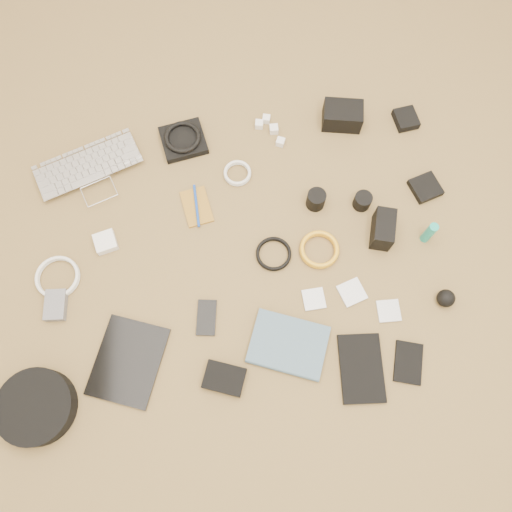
{
  "coord_description": "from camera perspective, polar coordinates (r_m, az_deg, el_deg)",
  "views": [
    {
      "loc": [
        0.01,
        -0.54,
        1.55
      ],
      "look_at": [
        0.04,
        -0.02,
        0.02
      ],
      "focal_mm": 35.0,
      "sensor_mm": 36.0,
      "label": 1
    }
  ],
  "objects": [
    {
      "name": "laptop",
      "position": [
        1.82,
        -18.08,
        8.5
      ],
      "size": [
        0.43,
        0.37,
        0.03
      ],
      "primitive_type": "imported",
      "rotation": [
        0.0,
        0.0,
        0.39
      ],
      "color": "silver",
      "rests_on": "ground"
    },
    {
      "name": "headphone_pouch",
      "position": [
        1.83,
        -8.3,
        12.94
      ],
      "size": [
        0.18,
        0.17,
        0.03
      ],
      "primitive_type": "cube",
      "rotation": [
        0.0,
        0.0,
        0.23
      ],
      "color": "black",
      "rests_on": "ground"
    },
    {
      "name": "headphones",
      "position": [
        1.81,
        -8.39,
        13.3
      ],
      "size": [
        0.16,
        0.16,
        0.02
      ],
      "primitive_type": "torus",
      "rotation": [
        0.0,
        0.0,
        -0.32
      ],
      "color": "black",
      "rests_on": "headphone_pouch"
    },
    {
      "name": "charger_a",
      "position": [
        1.86,
        1.19,
        15.38
      ],
      "size": [
        0.03,
        0.03,
        0.02
      ],
      "primitive_type": "cube",
      "rotation": [
        0.0,
        0.0,
        -0.2
      ],
      "color": "white",
      "rests_on": "ground"
    },
    {
      "name": "charger_b",
      "position": [
        1.85,
        0.36,
        14.81
      ],
      "size": [
        0.03,
        0.03,
        0.03
      ],
      "primitive_type": "cube",
      "rotation": [
        0.0,
        0.0,
        -0.16
      ],
      "color": "white",
      "rests_on": "ground"
    },
    {
      "name": "charger_c",
      "position": [
        1.84,
        2.05,
        14.28
      ],
      "size": [
        0.03,
        0.03,
        0.03
      ],
      "primitive_type": "cube",
      "rotation": [
        0.0,
        0.0,
        0.03
      ],
      "color": "white",
      "rests_on": "ground"
    },
    {
      "name": "charger_d",
      "position": [
        1.81,
        2.81,
        12.88
      ],
      "size": [
        0.04,
        0.04,
        0.03
      ],
      "primitive_type": "cube",
      "rotation": [
        0.0,
        0.0,
        -0.38
      ],
      "color": "white",
      "rests_on": "ground"
    },
    {
      "name": "dslr_camera",
      "position": [
        1.86,
        9.84,
        15.52
      ],
      "size": [
        0.15,
        0.11,
        0.08
      ],
      "primitive_type": "cube",
      "rotation": [
        0.0,
        0.0,
        -0.14
      ],
      "color": "black",
      "rests_on": "ground"
    },
    {
      "name": "lens_pouch",
      "position": [
        1.93,
        16.75,
        14.76
      ],
      "size": [
        0.09,
        0.1,
        0.03
      ],
      "primitive_type": "cube",
      "rotation": [
        0.0,
        0.0,
        0.19
      ],
      "color": "black",
      "rests_on": "ground"
    },
    {
      "name": "notebook_olive",
      "position": [
        1.71,
        -6.79,
        5.62
      ],
      "size": [
        0.12,
        0.15,
        0.01
      ],
      "primitive_type": "cube",
      "rotation": [
        0.0,
        0.0,
        0.23
      ],
      "color": "olive",
      "rests_on": "ground"
    },
    {
      "name": "pen_blue",
      "position": [
        1.7,
        -6.82,
        5.74
      ],
      "size": [
        0.02,
        0.16,
        0.01
      ],
      "primitive_type": "cylinder",
      "rotation": [
        1.57,
        0.0,
        0.08
      ],
      "color": "#143EA7",
      "rests_on": "notebook_olive"
    },
    {
      "name": "cable_white_a",
      "position": [
        1.75,
        -2.13,
        9.35
      ],
      "size": [
        0.12,
        0.12,
        0.01
      ],
      "primitive_type": "torus",
      "rotation": [
        0.0,
        0.0,
        -0.23
      ],
      "color": "silver",
      "rests_on": "ground"
    },
    {
      "name": "lens_a",
      "position": [
        1.69,
        6.87,
        6.42
      ],
      "size": [
        0.08,
        0.08,
        0.07
      ],
      "primitive_type": "cylinder",
      "rotation": [
        0.0,
        0.0,
        -0.32
      ],
      "color": "black",
      "rests_on": "ground"
    },
    {
      "name": "lens_b",
      "position": [
        1.72,
        12.07,
        6.17
      ],
      "size": [
        0.07,
        0.07,
        0.05
      ],
      "primitive_type": "cylinder",
      "rotation": [
        0.0,
        0.0,
        0.25
      ],
      "color": "black",
      "rests_on": "ground"
    },
    {
      "name": "card_reader",
      "position": [
        1.82,
        18.79,
        7.41
      ],
      "size": [
        0.12,
        0.12,
        0.02
      ],
      "primitive_type": "cube",
      "rotation": [
        0.0,
        0.0,
        0.35
      ],
      "color": "black",
      "rests_on": "ground"
    },
    {
      "name": "power_brick",
      "position": [
        1.71,
        -16.81,
        1.54
      ],
      "size": [
        0.09,
        0.09,
        0.03
      ],
      "primitive_type": "cube",
      "rotation": [
        0.0,
        0.0,
        0.3
      ],
      "color": "white",
      "rests_on": "ground"
    },
    {
      "name": "cable_white_b",
      "position": [
        1.73,
        -21.66,
        -2.32
      ],
      "size": [
        0.18,
        0.18,
        0.01
      ],
      "primitive_type": "torus",
      "rotation": [
        0.0,
        0.0,
        0.32
      ],
      "color": "silver",
      "rests_on": "ground"
    },
    {
      "name": "cable_black",
      "position": [
        1.63,
        2.02,
        0.19
      ],
      "size": [
        0.13,
        0.13,
        0.01
      ],
      "primitive_type": "torus",
      "rotation": [
        0.0,
        0.0,
        -0.17
      ],
      "color": "black",
      "rests_on": "ground"
    },
    {
      "name": "cable_yellow",
      "position": [
        1.65,
        7.21,
        0.65
      ],
      "size": [
        0.16,
        0.16,
        0.01
      ],
      "primitive_type": "torus",
      "rotation": [
        0.0,
        0.0,
        -0.33
      ],
      "color": "gold",
      "rests_on": "ground"
    },
    {
      "name": "flash",
      "position": [
        1.67,
        14.3,
        3.0
      ],
      "size": [
        0.09,
        0.13,
        0.09
      ],
      "primitive_type": "cube",
      "rotation": [
        0.0,
        0.0,
        -0.23
      ],
      "color": "black",
      "rests_on": "ground"
    },
    {
      "name": "lens_cleaner",
      "position": [
        1.7,
        19.18,
        2.53
      ],
      "size": [
        0.04,
        0.04,
        0.1
      ],
      "primitive_type": "cylinder",
      "rotation": [
        0.0,
        0.0,
        0.33
      ],
      "color": "teal",
      "rests_on": "ground"
    },
    {
      "name": "battery_charger",
      "position": [
        1.7,
        -21.91,
        -5.24
      ],
      "size": [
        0.07,
        0.1,
        0.03
      ],
      "primitive_type": "cube",
      "rotation": [
        0.0,
        0.0,
        -0.02
      ],
      "color": "slate",
      "rests_on": "ground"
    },
    {
      "name": "tablet",
      "position": [
        1.6,
        -14.39,
        -11.57
      ],
      "size": [
        0.26,
        0.3,
        0.01
      ],
      "primitive_type": "cube",
      "rotation": [
        0.0,
        0.0,
        -0.31
      ],
      "color": "black",
      "rests_on": "ground"
    },
    {
      "name": "phone",
      "position": [
        1.58,
        -5.68,
        -7.02
      ],
      "size": [
        0.07,
        0.12,
        0.01
      ],
      "primitive_type": "cube",
      "rotation": [
        0.0,
        0.0,
        -0.09
      ],
      "color": "black",
      "rests_on": "ground"
    },
    {
      "name": "filter_case_left",
      "position": [
        1.6,
        6.62,
        -4.92
      ],
      "size": [
        0.07,
        0.07,
        0.01
      ],
      "primitive_type": "cube",
      "rotation": [
        0.0,
        0.0,
        0.1
      ],
      "color": "silver",
      "rests_on": "ground"
    },
    {
      "name": "filter_case_mid",
      "position": [
        1.62,
        10.9,
        -4.1
      ],
      "size": [
        0.1,
        0.1,
        0.01
      ],
      "primitive_type": "cube",
      "rotation": [
        0.0,
        0.0,
        0.36
      ],
      "color": "silver",
      "rests_on": "ground"
    },
    {
      "name": "filter_case_right",
      "position": [
        1.64,
        14.91,
        -6.08
      ],
      "size": [
        0.07,
        0.07,
        0.01
      ],
      "primitive_type": "cube",
      "rotation": [
        0.0,
        0.0,
        0.03
      ],
      "color": "silver",
      "rests_on": "ground"
    },
    {
      "name": "air_blower",
      "position": [
        1.68,
        20.88,
        -4.53
      ],
      "size": [
        0.06,
        0.06,
        0.06
      ],
      "primitive_type": "sphere",
      "rotation": [
        0.0,
        0.0,
        0.04
      ],
      "color": "black",
      "rests_on": "ground"
    },
    {
      "name": "headphone_case",
      "position": [
        1.65,
        -23.8,
        -15.5
      ],
      "size": [
        0.27,
        0.27,
        0.06
      ],
      "primitive_type": "cylinder",
      "rotation": [
        0.0,
        0.0,
        -0.26
      ],
      "color": "black",
      "rests_on": "ground"
    },
    {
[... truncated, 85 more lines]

